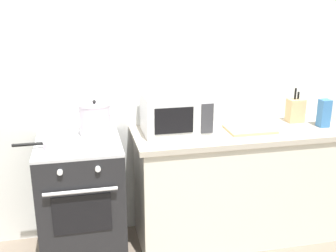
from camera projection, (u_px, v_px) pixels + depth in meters
name	position (u px, v px, depth m)	size (l,w,h in m)	color
back_wall	(158.00, 83.00, 3.27)	(4.40, 0.10, 2.50)	silver
lower_cabinet_right	(239.00, 186.00, 3.31)	(1.64, 0.56, 0.88)	beige
countertop_right	(242.00, 133.00, 3.17)	(1.70, 0.60, 0.04)	#ADA393
stove	(82.00, 201.00, 3.03)	(0.60, 0.64, 0.92)	black
stock_pot	(95.00, 120.00, 3.00)	(0.31, 0.23, 0.27)	silver
frying_pan	(59.00, 144.00, 2.80)	(0.42, 0.22, 0.05)	silver
microwave	(176.00, 113.00, 3.07)	(0.50, 0.37, 0.30)	white
cutting_board	(250.00, 129.00, 3.16)	(0.36, 0.26, 0.02)	tan
knife_block	(295.00, 110.00, 3.35)	(0.13, 0.10, 0.28)	tan
pasta_box	(324.00, 113.00, 3.22)	(0.08, 0.08, 0.22)	teal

